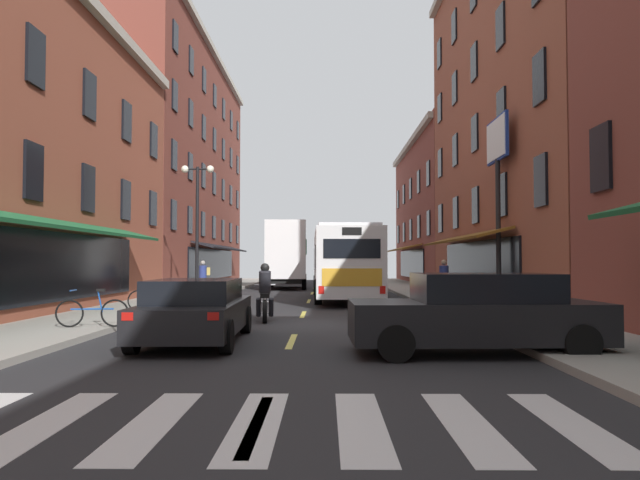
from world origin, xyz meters
TOP-DOWN VIEW (x-y plane):
  - ground_plane at (0.00, 0.00)m, footprint 34.80×80.00m
  - lane_centre_dashes at (0.00, -0.25)m, footprint 0.14×73.90m
  - crosswalk_near at (0.00, -10.00)m, footprint 7.10×2.80m
  - sidewalk_left at (-5.90, 0.00)m, footprint 3.00×80.00m
  - sidewalk_right at (5.90, 0.00)m, footprint 3.00×80.00m
  - billboard_sign at (7.05, 5.50)m, footprint 0.40×2.44m
  - transit_bus at (1.53, 10.69)m, footprint 2.86×11.39m
  - box_truck at (-1.72, 21.45)m, footprint 2.65×7.09m
  - sedan_near at (3.52, -5.26)m, footprint 4.62×2.11m
  - sedan_mid at (-1.92, 31.68)m, footprint 2.07×4.80m
  - sedan_far at (-2.01, -3.76)m, footprint 2.05×4.73m
  - motorcycle_rider at (-1.03, 0.88)m, footprint 0.64×2.07m
  - bicycle_near at (-4.86, -2.07)m, footprint 1.71×0.48m
  - bicycle_mid at (-4.71, 2.59)m, footprint 1.71×0.48m
  - pedestrian_near at (-5.03, 11.69)m, footprint 0.53×0.42m
  - pedestrian_mid at (5.38, 7.14)m, footprint 0.36×0.36m
  - street_lamp_twin at (-4.81, 9.26)m, footprint 1.42×0.32m

SIDE VIEW (x-z plane):
  - ground_plane at x=0.00m, z-range -0.10..0.00m
  - lane_centre_dashes at x=0.00m, z-range 0.00..0.01m
  - crosswalk_near at x=0.00m, z-range 0.00..0.01m
  - sidewalk_left at x=-5.90m, z-range 0.00..0.14m
  - sidewalk_right at x=5.90m, z-range 0.00..0.14m
  - bicycle_near at x=-4.86m, z-range 0.05..0.96m
  - bicycle_mid at x=-4.71m, z-range 0.05..0.96m
  - sedan_far at x=-2.01m, z-range 0.02..1.35m
  - sedan_mid at x=-1.92m, z-range 0.02..1.40m
  - motorcycle_rider at x=-1.03m, z-range -0.12..1.54m
  - sedan_near at x=3.52m, z-range 0.01..1.49m
  - pedestrian_mid at x=5.38m, z-range 0.16..1.81m
  - pedestrian_near at x=-5.03m, z-range 0.18..1.80m
  - transit_bus at x=1.53m, z-range 0.08..3.24m
  - box_truck at x=-1.72m, z-range 0.00..4.16m
  - street_lamp_twin at x=-4.81m, z-range 0.44..6.17m
  - billboard_sign at x=7.05m, z-range 1.83..8.70m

